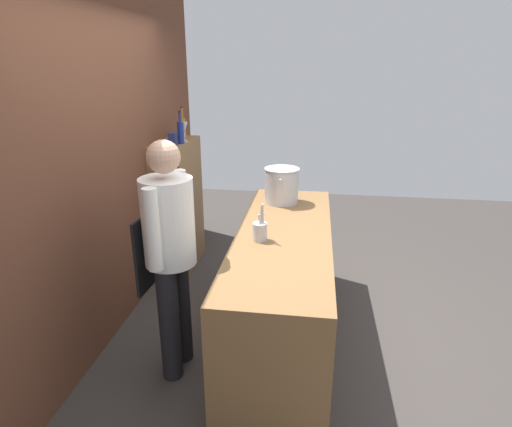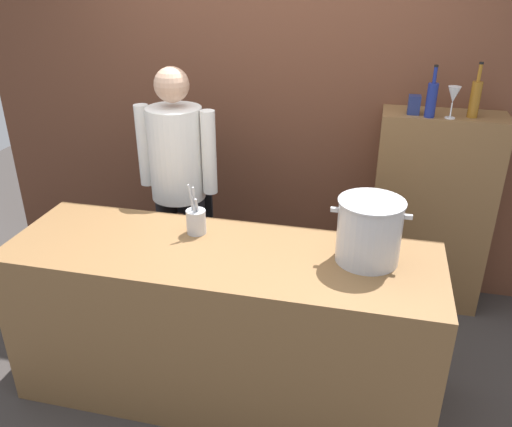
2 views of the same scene
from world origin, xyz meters
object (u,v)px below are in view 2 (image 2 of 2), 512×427
wine_glass_wide (453,96)px  spice_tin_navy (414,105)px  chef (178,178)px  wine_bottle_amber (475,98)px  utensil_crock (196,221)px  wine_bottle_cobalt (432,99)px  stockpot_large (369,231)px

wine_glass_wide → spice_tin_navy: size_ratio=1.65×
chef → wine_bottle_amber: size_ratio=5.11×
utensil_crock → spice_tin_navy: 1.53m
utensil_crock → wine_bottle_amber: wine_bottle_amber is taller
wine_bottle_cobalt → wine_glass_wide: (0.12, 0.00, 0.03)m
wine_bottle_cobalt → utensil_crock: bearing=-141.9°
wine_bottle_amber → spice_tin_navy: (-0.34, -0.01, -0.06)m
stockpot_large → spice_tin_navy: (0.19, 1.05, 0.36)m
stockpot_large → spice_tin_navy: spice_tin_navy is taller
chef → wine_bottle_cobalt: 1.62m
stockpot_large → utensil_crock: bearing=175.0°
stockpot_large → wine_bottle_amber: (0.54, 1.06, 0.42)m
utensil_crock → wine_glass_wide: size_ratio=1.49×
wine_glass_wide → wine_bottle_amber: bearing=23.4°
wine_bottle_amber → spice_tin_navy: 0.35m
chef → utensil_crock: size_ratio=5.87×
chef → wine_bottle_cobalt: bearing=-161.5°
utensil_crock → wine_bottle_amber: 1.81m
chef → wine_bottle_cobalt: (1.50, 0.37, 0.50)m
stockpot_large → spice_tin_navy: 1.13m
chef → utensil_crock: 0.64m
stockpot_large → utensil_crock: (-0.89, 0.08, -0.09)m
stockpot_large → wine_bottle_amber: bearing=63.1°
wine_glass_wide → utensil_crock: bearing=-144.5°
chef → wine_glass_wide: 1.74m
wine_bottle_cobalt → spice_tin_navy: bearing=151.0°
wine_bottle_cobalt → wine_glass_wide: size_ratio=1.62×
wine_bottle_cobalt → chef: bearing=-166.3°
spice_tin_navy → utensil_crock: bearing=-138.1°
stockpot_large → wine_bottle_amber: wine_bottle_amber is taller
wine_bottle_amber → wine_bottle_cobalt: 0.26m
spice_tin_navy → chef: bearing=-163.5°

